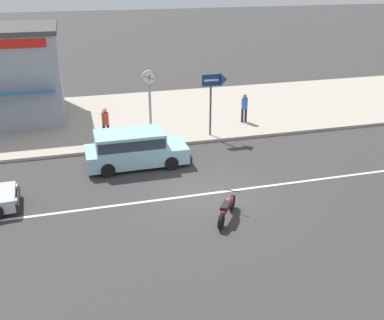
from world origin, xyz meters
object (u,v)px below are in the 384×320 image
(motorcycle_0, at_px, (227,208))
(minivan_pale_blue_1, at_px, (134,148))
(arrow_signboard, at_px, (220,83))
(pedestrian_mid_kerb, at_px, (244,106))
(shopfront_corner_warung, at_px, (0,73))
(street_clock, at_px, (149,88))
(pedestrian_near_clock, at_px, (105,121))

(motorcycle_0, bearing_deg, minivan_pale_blue_1, 114.22)
(arrow_signboard, height_order, pedestrian_mid_kerb, arrow_signboard)
(arrow_signboard, bearing_deg, shopfront_corner_warung, 150.83)
(motorcycle_0, height_order, pedestrian_mid_kerb, pedestrian_mid_kerb)
(street_clock, relative_size, arrow_signboard, 1.08)
(minivan_pale_blue_1, distance_m, arrow_signboard, 5.69)
(street_clock, distance_m, pedestrian_mid_kerb, 5.79)
(motorcycle_0, distance_m, street_clock, 8.67)
(motorcycle_0, relative_size, shopfront_corner_warung, 0.25)
(pedestrian_near_clock, bearing_deg, pedestrian_mid_kerb, 6.55)
(motorcycle_0, xyz_separation_m, street_clock, (-1.15, 8.29, 2.30))
(minivan_pale_blue_1, relative_size, street_clock, 1.32)
(pedestrian_near_clock, distance_m, pedestrian_mid_kerb, 7.70)
(minivan_pale_blue_1, height_order, motorcycle_0, minivan_pale_blue_1)
(minivan_pale_blue_1, distance_m, street_clock, 3.66)
(minivan_pale_blue_1, bearing_deg, shopfront_corner_warung, 125.75)
(shopfront_corner_warung, bearing_deg, minivan_pale_blue_1, -54.25)
(arrow_signboard, bearing_deg, street_clock, 172.73)
(pedestrian_near_clock, relative_size, shopfront_corner_warung, 0.25)
(shopfront_corner_warung, bearing_deg, motorcycle_0, -58.43)
(minivan_pale_blue_1, height_order, shopfront_corner_warung, shopfront_corner_warung)
(minivan_pale_blue_1, relative_size, pedestrian_near_clock, 2.69)
(minivan_pale_blue_1, distance_m, pedestrian_near_clock, 3.22)
(motorcycle_0, relative_size, arrow_signboard, 0.51)
(motorcycle_0, height_order, shopfront_corner_warung, shopfront_corner_warung)
(pedestrian_near_clock, bearing_deg, shopfront_corner_warung, 133.81)
(motorcycle_0, distance_m, pedestrian_near_clock, 9.16)
(arrow_signboard, xyz_separation_m, pedestrian_near_clock, (-5.67, 0.65, -1.69))
(pedestrian_near_clock, bearing_deg, street_clock, -5.49)
(street_clock, xyz_separation_m, arrow_signboard, (3.46, -0.44, 0.10))
(pedestrian_mid_kerb, bearing_deg, minivan_pale_blue_1, -149.62)
(street_clock, bearing_deg, minivan_pale_blue_1, -114.38)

